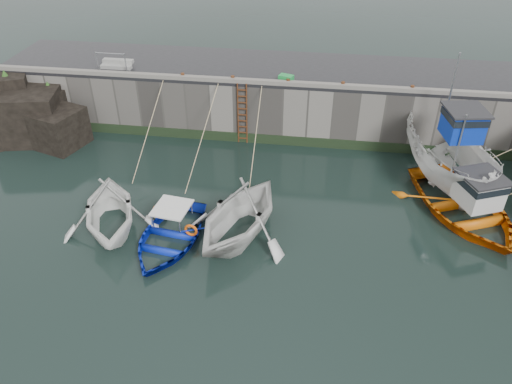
# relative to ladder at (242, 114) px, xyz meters

# --- Properties ---
(ground) EXTENTS (120.00, 120.00, 0.00)m
(ground) POSITION_rel_ladder_xyz_m (2.00, -9.91, -1.59)
(ground) COLOR black
(ground) RESTS_ON ground
(quay_back) EXTENTS (30.00, 5.00, 3.00)m
(quay_back) POSITION_rel_ladder_xyz_m (2.00, 2.59, -0.09)
(quay_back) COLOR slate
(quay_back) RESTS_ON ground
(road_back) EXTENTS (30.00, 5.00, 0.16)m
(road_back) POSITION_rel_ladder_xyz_m (2.00, 2.59, 1.49)
(road_back) COLOR black
(road_back) RESTS_ON quay_back
(kerb_back) EXTENTS (30.00, 0.30, 0.20)m
(kerb_back) POSITION_rel_ladder_xyz_m (2.00, 0.24, 1.67)
(kerb_back) COLOR slate
(kerb_back) RESTS_ON road_back
(algae_back) EXTENTS (30.00, 0.08, 0.50)m
(algae_back) POSITION_rel_ladder_xyz_m (2.00, 0.05, -1.34)
(algae_back) COLOR black
(algae_back) RESTS_ON ground
(rock_outcrop) EXTENTS (5.85, 4.24, 3.41)m
(rock_outcrop) POSITION_rel_ladder_xyz_m (-10.92, -0.80, -0.33)
(rock_outcrop) COLOR black
(rock_outcrop) RESTS_ON ground
(ladder) EXTENTS (0.51, 0.08, 3.20)m
(ladder) POSITION_rel_ladder_xyz_m (0.00, 0.00, 0.00)
(ladder) COLOR #3F1E0F
(ladder) RESTS_ON ground
(boat_near_white) EXTENTS (5.48, 5.83, 2.45)m
(boat_near_white) POSITION_rel_ladder_xyz_m (-4.02, -7.70, -1.59)
(boat_near_white) COLOR white
(boat_near_white) RESTS_ON ground
(boat_near_white_rope) EXTENTS (0.04, 5.89, 3.10)m
(boat_near_white_rope) POSITION_rel_ladder_xyz_m (-4.02, -2.56, -1.59)
(boat_near_white_rope) COLOR tan
(boat_near_white_rope) RESTS_ON ground
(boat_near_blue) EXTENTS (3.86, 4.99, 0.95)m
(boat_near_blue) POSITION_rel_ladder_xyz_m (-1.54, -8.13, -1.59)
(boat_near_blue) COLOR #0C24B9
(boat_near_blue) RESTS_ON ground
(boat_near_blue_rope) EXTENTS (0.04, 6.28, 3.10)m
(boat_near_blue_rope) POSITION_rel_ladder_xyz_m (-1.54, -2.77, -1.59)
(boat_near_blue_rope) COLOR tan
(boat_near_blue_rope) RESTS_ON ground
(boat_near_blacktrim) EXTENTS (5.98, 6.40, 2.73)m
(boat_near_blacktrim) POSITION_rel_ladder_xyz_m (1.10, -7.43, -1.59)
(boat_near_blacktrim) COLOR silver
(boat_near_blacktrim) RESTS_ON ground
(boat_near_blacktrim_rope) EXTENTS (0.04, 5.65, 3.10)m
(boat_near_blacktrim_rope) POSITION_rel_ladder_xyz_m (1.10, -2.42, -1.59)
(boat_near_blacktrim_rope) COLOR tan
(boat_near_blacktrim_rope) RESTS_ON ground
(boat_far_white) EXTENTS (4.05, 7.79, 5.86)m
(boat_far_white) POSITION_rel_ladder_xyz_m (9.64, -2.18, -0.39)
(boat_far_white) COLOR white
(boat_far_white) RESTS_ON ground
(boat_far_orange) EXTENTS (6.47, 7.41, 4.28)m
(boat_far_orange) POSITION_rel_ladder_xyz_m (10.02, -4.74, -1.18)
(boat_far_orange) COLOR orange
(boat_far_orange) RESTS_ON ground
(fish_crate) EXTENTS (0.77, 0.61, 0.34)m
(fish_crate) POSITION_rel_ladder_xyz_m (2.07, 0.64, 1.74)
(fish_crate) COLOR #1A933B
(fish_crate) RESTS_ON road_back
(railing) EXTENTS (1.60, 1.05, 1.00)m
(railing) POSITION_rel_ladder_xyz_m (-6.75, 1.33, 1.77)
(railing) COLOR #A5A8AD
(railing) RESTS_ON road_back
(bollard_a) EXTENTS (0.18, 0.18, 0.28)m
(bollard_a) POSITION_rel_ladder_xyz_m (-3.00, 0.34, 1.71)
(bollard_a) COLOR #3F1E0F
(bollard_a) RESTS_ON road_back
(bollard_b) EXTENTS (0.18, 0.18, 0.28)m
(bollard_b) POSITION_rel_ladder_xyz_m (-0.50, 0.34, 1.71)
(bollard_b) COLOR #3F1E0F
(bollard_b) RESTS_ON road_back
(bollard_c) EXTENTS (0.18, 0.18, 0.28)m
(bollard_c) POSITION_rel_ladder_xyz_m (2.20, 0.34, 1.71)
(bollard_c) COLOR #3F1E0F
(bollard_c) RESTS_ON road_back
(bollard_d) EXTENTS (0.18, 0.18, 0.28)m
(bollard_d) POSITION_rel_ladder_xyz_m (4.80, 0.34, 1.71)
(bollard_d) COLOR #3F1E0F
(bollard_d) RESTS_ON road_back
(bollard_e) EXTENTS (0.18, 0.18, 0.28)m
(bollard_e) POSITION_rel_ladder_xyz_m (8.00, 0.34, 1.71)
(bollard_e) COLOR #3F1E0F
(bollard_e) RESTS_ON road_back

